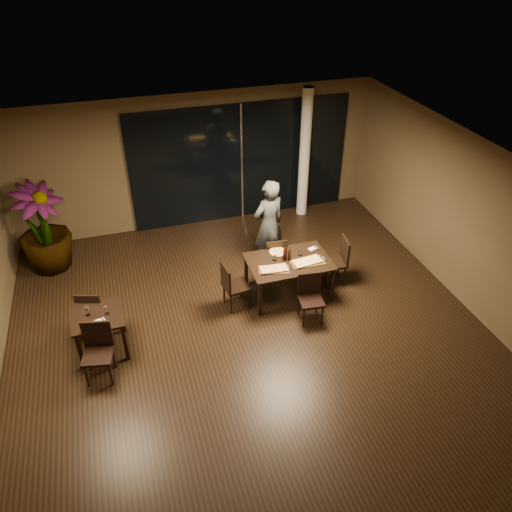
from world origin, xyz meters
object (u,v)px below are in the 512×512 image
object	(u,v)px
chair_main_left	(232,284)
chair_side_far	(92,310)
chair_main_far	(275,256)
chair_side_near	(98,348)
chair_main_near	(310,295)
diner	(269,225)
side_table	(99,321)
bottle_a	(285,253)
chair_main_right	(338,258)
bottle_c	(286,252)
main_table	(289,264)
bottle_b	(290,254)
potted_plant	(43,229)

from	to	relation	value
chair_main_left	chair_side_far	world-z (taller)	chair_main_left
chair_main_far	chair_side_near	bearing A→B (deg)	30.82
chair_main_near	diner	xyz separation A→B (m)	(-0.19, 1.74, 0.46)
side_table	chair_main_near	distance (m)	3.54
chair_main_far	diner	bearing A→B (deg)	-84.86
chair_main_near	diner	bearing A→B (deg)	102.92
chair_main_far	chair_side_far	xyz separation A→B (m)	(-3.45, -0.62, 0.00)
chair_main_left	chair_side_near	size ratio (longest dim) A/B	0.97
side_table	chair_main_left	size ratio (longest dim) A/B	0.86
diner	side_table	bearing A→B (deg)	6.72
chair_side_near	bottle_a	distance (m)	3.57
chair_main_right	chair_side_near	world-z (taller)	chair_side_near
chair_main_far	bottle_c	distance (m)	0.63
chair_side_near	chair_main_far	bearing A→B (deg)	37.21
bottle_a	side_table	bearing A→B (deg)	-170.59
main_table	diner	world-z (taller)	diner
chair_main_left	bottle_c	size ratio (longest dim) A/B	3.12
chair_main_far	diner	distance (m)	0.62
bottle_a	bottle_b	world-z (taller)	bottle_a
chair_side_far	bottle_a	world-z (taller)	bottle_a
potted_plant	bottle_b	size ratio (longest dim) A/B	6.25
main_table	potted_plant	distance (m)	4.85
side_table	chair_side_far	bearing A→B (deg)	103.23
bottle_a	bottle_c	world-z (taller)	same
main_table	bottle_c	bearing A→B (deg)	109.85
main_table	chair_main_right	world-z (taller)	chair_main_right
chair_main_right	chair_side_far	size ratio (longest dim) A/B	1.06
chair_side_far	chair_main_right	bearing A→B (deg)	-160.78
chair_main_far	chair_side_near	distance (m)	3.75
chair_main_right	bottle_c	xyz separation A→B (m)	(-1.08, 0.01, 0.37)
diner	potted_plant	xyz separation A→B (m)	(-4.23, 1.23, -0.04)
bottle_b	diner	bearing A→B (deg)	94.16
chair_main_near	bottle_a	size ratio (longest dim) A/B	2.97
main_table	chair_side_near	xyz separation A→B (m)	(-3.45, -1.02, -0.14)
main_table	chair_side_near	size ratio (longest dim) A/B	1.57
chair_main_far	bottle_a	bearing A→B (deg)	95.02
chair_side_near	bottle_c	world-z (taller)	bottle_c
main_table	bottle_b	distance (m)	0.22
side_table	chair_side_far	size ratio (longest dim) A/B	0.89
chair_side_far	bottle_b	bearing A→B (deg)	-161.52
potted_plant	bottle_a	bearing A→B (deg)	-27.37
chair_main_left	bottle_a	xyz separation A→B (m)	(1.03, 0.12, 0.38)
diner	bottle_c	distance (m)	0.92
chair_side_far	bottle_c	distance (m)	3.50
chair_side_near	bottle_a	xyz separation A→B (m)	(3.39, 1.07, 0.36)
chair_main_far	bottle_c	bearing A→B (deg)	98.53
chair_side_far	main_table	bearing A→B (deg)	-161.75
chair_main_right	bottle_b	world-z (taller)	bottle_b
side_table	chair_main_near	world-z (taller)	chair_main_near
chair_side_far	bottle_a	bearing A→B (deg)	-160.86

